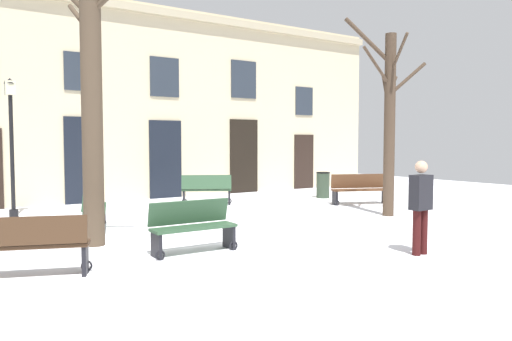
{
  "coord_description": "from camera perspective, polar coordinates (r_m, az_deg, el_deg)",
  "views": [
    {
      "loc": [
        -6.78,
        -8.84,
        1.95
      ],
      "look_at": [
        0.0,
        1.37,
        1.21
      ],
      "focal_mm": 34.44,
      "sensor_mm": 36.0,
      "label": 1
    }
  ],
  "objects": [
    {
      "name": "litter_bin",
      "position": [
        17.0,
        7.78,
        -1.67
      ],
      "size": [
        0.47,
        0.47,
        0.89
      ],
      "color": "#2D3D2D",
      "rests_on": "ground"
    },
    {
      "name": "streetlamp",
      "position": [
        13.98,
        -26.54,
        4.01
      ],
      "size": [
        0.3,
        0.3,
        3.54
      ],
      "color": "black",
      "rests_on": "ground"
    },
    {
      "name": "bench_far_corner",
      "position": [
        7.77,
        -25.32,
        -7.84
      ],
      "size": [
        1.8,
        1.03,
        0.91
      ],
      "rotation": [
        0.0,
        0.0,
        2.77
      ],
      "color": "#3D2819",
      "rests_on": "ground"
    },
    {
      "name": "bench_near_center_tree",
      "position": [
        8.7,
        -7.36,
        -6.44
      ],
      "size": [
        1.56,
        0.51,
        0.92
      ],
      "rotation": [
        0.0,
        0.0,
        6.27
      ],
      "color": "#2D4C33",
      "rests_on": "ground"
    },
    {
      "name": "ground_plane",
      "position": [
        11.31,
        3.88,
        -6.5
      ],
      "size": [
        29.2,
        29.2,
        0.0
      ],
      "primitive_type": "plane",
      "color": "white"
    },
    {
      "name": "person_strolling",
      "position": [
        8.86,
        18.58,
        -3.62
      ],
      "size": [
        0.38,
        0.22,
        1.62
      ],
      "rotation": [
        0.0,
        0.0,
        3.15
      ],
      "color": "#350F0F",
      "rests_on": "ground"
    },
    {
      "name": "bench_facing_shops",
      "position": [
        11.39,
        -18.47,
        -4.12
      ],
      "size": [
        0.97,
        1.8,
        0.94
      ],
      "rotation": [
        0.0,
        0.0,
        1.27
      ],
      "color": "#2D4C33",
      "rests_on": "ground"
    },
    {
      "name": "tree_right_of_center",
      "position": [
        9.63,
        -18.59,
        7.98
      ],
      "size": [
        1.31,
        2.05,
        5.43
      ],
      "color": "#4C3D2D",
      "rests_on": "ground"
    },
    {
      "name": "building_facade",
      "position": [
        17.34,
        -10.55,
        7.83
      ],
      "size": [
        18.25,
        0.6,
        6.51
      ],
      "color": "beige",
      "rests_on": "ground"
    },
    {
      "name": "bench_back_to_back_right",
      "position": [
        15.54,
        11.93,
        -2.07
      ],
      "size": [
        1.8,
        1.09,
        0.93
      ],
      "rotation": [
        0.0,
        0.0,
        5.89
      ],
      "color": "#51331E",
      "rests_on": "ground"
    },
    {
      "name": "tree_foreground",
      "position": [
        13.22,
        15.17,
        5.98
      ],
      "size": [
        1.83,
        1.65,
        5.17
      ],
      "color": "#423326",
      "rests_on": "ground"
    },
    {
      "name": "bench_by_litter_bin",
      "position": [
        15.09,
        -5.75,
        -2.23
      ],
      "size": [
        1.57,
        1.18,
        0.93
      ],
      "rotation": [
        0.0,
        0.0,
        2.63
      ],
      "color": "#2D4C33",
      "rests_on": "ground"
    }
  ]
}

